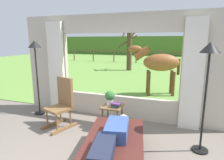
# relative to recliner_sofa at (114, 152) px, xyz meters

# --- Properties ---
(back_wall_with_window) EXTENTS (5.20, 0.12, 2.55)m
(back_wall_with_window) POSITION_rel_recliner_sofa_xyz_m (-0.52, 1.88, 1.03)
(back_wall_with_window) COLOR #BCB29E
(back_wall_with_window) RESTS_ON ground_plane
(curtain_panel_left) EXTENTS (0.44, 0.10, 2.40)m
(curtain_panel_left) POSITION_rel_recliner_sofa_xyz_m (-2.21, 1.74, 0.98)
(curtain_panel_left) COLOR silver
(curtain_panel_left) RESTS_ON ground_plane
(curtain_panel_right) EXTENTS (0.44, 0.10, 2.40)m
(curtain_panel_right) POSITION_rel_recliner_sofa_xyz_m (1.17, 1.74, 0.98)
(curtain_panel_right) COLOR silver
(curtain_panel_right) RESTS_ON ground_plane
(outdoor_pasture_lawn) EXTENTS (36.00, 21.68, 0.02)m
(outdoor_pasture_lawn) POSITION_rel_recliner_sofa_xyz_m (-0.52, 12.78, -0.21)
(outdoor_pasture_lawn) COLOR olive
(outdoor_pasture_lawn) RESTS_ON ground_plane
(distant_hill_ridge) EXTENTS (36.00, 2.00, 2.40)m
(distant_hill_ridge) POSITION_rel_recliner_sofa_xyz_m (-0.52, 22.62, 0.98)
(distant_hill_ridge) COLOR #486C29
(distant_hill_ridge) RESTS_ON ground_plane
(recliner_sofa) EXTENTS (1.20, 1.84, 0.42)m
(recliner_sofa) POSITION_rel_recliner_sofa_xyz_m (0.00, 0.00, 0.00)
(recliner_sofa) COLOR black
(recliner_sofa) RESTS_ON ground_plane
(reclining_person) EXTENTS (0.45, 1.43, 0.22)m
(reclining_person) POSITION_rel_recliner_sofa_xyz_m (0.00, -0.05, 0.30)
(reclining_person) COLOR #334C8C
(reclining_person) RESTS_ON recliner_sofa
(rocking_chair) EXTENTS (0.66, 0.79, 1.12)m
(rocking_chair) POSITION_rel_recliner_sofa_xyz_m (-1.55, 0.93, 0.33)
(rocking_chair) COLOR brown
(rocking_chair) RESTS_ON ground_plane
(side_table) EXTENTS (0.44, 0.44, 0.52)m
(side_table) POSITION_rel_recliner_sofa_xyz_m (-0.44, 1.20, 0.21)
(side_table) COLOR brown
(side_table) RESTS_ON ground_plane
(potted_plant) EXTENTS (0.22, 0.22, 0.32)m
(potted_plant) POSITION_rel_recliner_sofa_xyz_m (-0.52, 1.26, 0.48)
(potted_plant) COLOR silver
(potted_plant) RESTS_ON side_table
(book_stack) EXTENTS (0.21, 0.17, 0.10)m
(book_stack) POSITION_rel_recliner_sofa_xyz_m (-0.35, 1.14, 0.35)
(book_stack) COLOR #23478C
(book_stack) RESTS_ON side_table
(floor_lamp_left) EXTENTS (0.32, 0.32, 1.93)m
(floor_lamp_left) POSITION_rel_recliner_sofa_xyz_m (-2.56, 1.38, 1.34)
(floor_lamp_left) COLOR black
(floor_lamp_left) RESTS_ON ground_plane
(floor_lamp_right) EXTENTS (0.32, 0.32, 1.91)m
(floor_lamp_right) POSITION_rel_recliner_sofa_xyz_m (1.33, 0.86, 1.33)
(floor_lamp_right) COLOR black
(floor_lamp_right) RESTS_ON ground_plane
(horse) EXTENTS (1.82, 0.85, 1.73)m
(horse) POSITION_rel_recliner_sofa_xyz_m (0.23, 4.22, 0.94)
(horse) COLOR brown
(horse) RESTS_ON outdoor_pasture_lawn
(pasture_tree) EXTENTS (1.55, 1.26, 2.78)m
(pasture_tree) POSITION_rel_recliner_sofa_xyz_m (-2.11, 9.38, 1.19)
(pasture_tree) COLOR #4C3823
(pasture_tree) RESTS_ON outdoor_pasture_lawn
(pasture_fence_line) EXTENTS (16.10, 0.10, 1.10)m
(pasture_fence_line) POSITION_rel_recliner_sofa_xyz_m (-0.52, 13.51, 0.53)
(pasture_fence_line) COLOR brown
(pasture_fence_line) RESTS_ON outdoor_pasture_lawn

